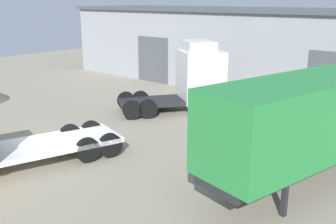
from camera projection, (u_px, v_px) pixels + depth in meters
ground_plane at (56, 152)px, 17.19m from camera, size 60.00×60.00×0.00m
warehouse_building at (255, 48)px, 29.28m from camera, size 32.51×7.75×5.83m
tractor_unit_white at (193, 78)px, 23.33m from camera, size 5.54×6.41×4.13m
container_trailer_green at (321, 116)px, 13.71m from camera, size 4.62×10.21×3.97m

